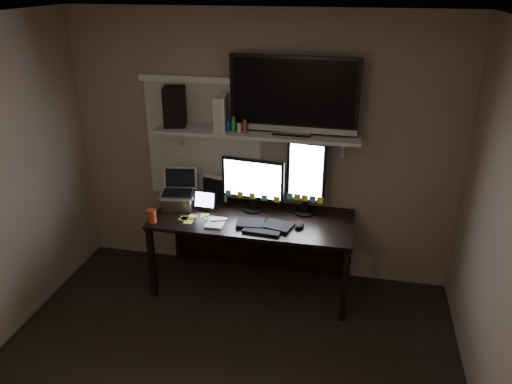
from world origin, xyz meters
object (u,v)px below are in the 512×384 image
(monitor_landscape, at_px, (253,185))
(tablet, at_px, (205,200))
(laptop, at_px, (177,190))
(speaker, at_px, (175,106))
(monitor_portrait, at_px, (306,178))
(keyboard, at_px, (264,225))
(desk, at_px, (255,229))
(mouse, at_px, (300,225))
(tv, at_px, (294,95))
(game_console, at_px, (222,113))
(cup, at_px, (152,216))

(monitor_landscape, bearing_deg, tablet, -162.54)
(laptop, distance_m, speaker, 0.76)
(monitor_portrait, xyz_separation_m, keyboard, (-0.31, -0.34, -0.34))
(speaker, bearing_deg, desk, -22.34)
(speaker, bearing_deg, keyboard, -36.86)
(desk, relative_size, laptop, 5.07)
(mouse, height_order, tv, tv)
(keyboard, distance_m, tablet, 0.64)
(tv, bearing_deg, monitor_portrait, -3.32)
(tablet, relative_size, game_console, 0.72)
(keyboard, relative_size, game_console, 1.63)
(speaker, bearing_deg, laptop, -93.68)
(monitor_portrait, xyz_separation_m, mouse, (-0.01, -0.30, -0.33))
(keyboard, height_order, speaker, speaker)
(monitor_landscape, bearing_deg, tv, 15.38)
(tv, bearing_deg, game_console, -176.98)
(desk, height_order, game_console, game_console)
(mouse, relative_size, game_console, 0.38)
(cup, height_order, speaker, speaker)
(laptop, xyz_separation_m, speaker, (-0.03, 0.16, 0.75))
(tv, bearing_deg, tablet, -168.41)
(keyboard, xyz_separation_m, mouse, (0.30, 0.04, 0.01))
(monitor_landscape, relative_size, tv, 0.53)
(mouse, bearing_deg, speaker, -178.54)
(tablet, distance_m, game_console, 0.83)
(desk, bearing_deg, tv, 15.28)
(mouse, bearing_deg, laptop, -171.30)
(laptop, xyz_separation_m, game_console, (0.41, 0.13, 0.72))
(cup, relative_size, game_console, 0.39)
(desk, relative_size, keyboard, 3.64)
(desk, xyz_separation_m, game_console, (-0.32, 0.07, 1.08))
(tv, bearing_deg, desk, -162.90)
(desk, relative_size, mouse, 15.57)
(keyboard, height_order, mouse, mouse)
(monitor_landscape, height_order, speaker, speaker)
(monitor_portrait, relative_size, tablet, 3.23)
(monitor_landscape, xyz_separation_m, speaker, (-0.73, 0.07, 0.67))
(laptop, height_order, cup, laptop)
(desk, xyz_separation_m, keyboard, (0.14, -0.26, 0.19))
(mouse, relative_size, tablet, 0.53)
(monitor_portrait, bearing_deg, speaker, -175.11)
(tablet, xyz_separation_m, speaker, (-0.30, 0.16, 0.83))
(desk, height_order, monitor_portrait, monitor_portrait)
(tv, relative_size, speaker, 3.16)
(desk, distance_m, keyboard, 0.35)
(monitor_portrait, relative_size, mouse, 6.07)
(keyboard, height_order, tv, tv)
(cup, bearing_deg, tablet, 41.42)
(monitor_landscape, height_order, tv, tv)
(monitor_landscape, distance_m, mouse, 0.59)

